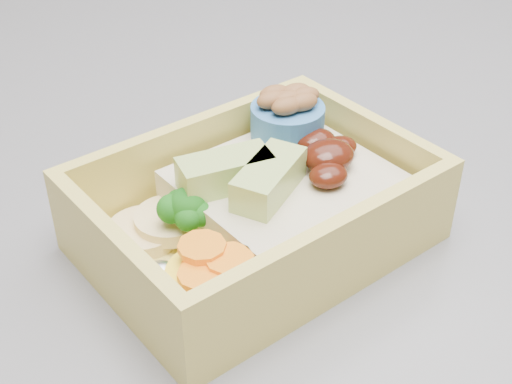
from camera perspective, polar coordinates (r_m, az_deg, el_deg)
name	(u,v)px	position (r m, az deg, el deg)	size (l,w,h in m)	color
bento_box	(262,204)	(0.38, 0.49, -0.94)	(0.20, 0.16, 0.06)	#D3C057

